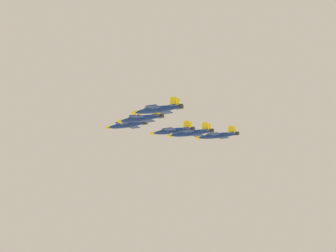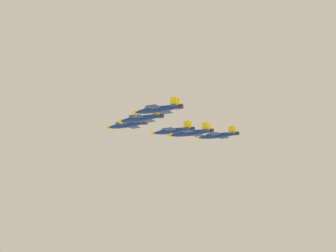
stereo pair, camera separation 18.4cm
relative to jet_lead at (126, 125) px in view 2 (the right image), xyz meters
The scene contains 6 objects.
jet_lead is the anchor object (origin of this frame).
jet_left_wingman 16.70m from the jet_lead, 84.90° to the left, with size 12.55×15.78×3.77m.
jet_right_wingman 16.70m from the jet_lead, 165.63° to the left, with size 12.91×16.08×3.86m.
jet_left_outer 33.37m from the jet_lead, 84.90° to the left, with size 12.52×15.47×3.72m.
jet_right_outer 33.36m from the jet_lead, 165.63° to the left, with size 12.24×15.51×3.70m.
jet_slot_rear 25.97m from the jet_lead, 125.27° to the left, with size 12.05×15.36×3.66m.
Camera 2 is at (37.11, 178.72, 114.71)m, focal length 57.28 mm.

